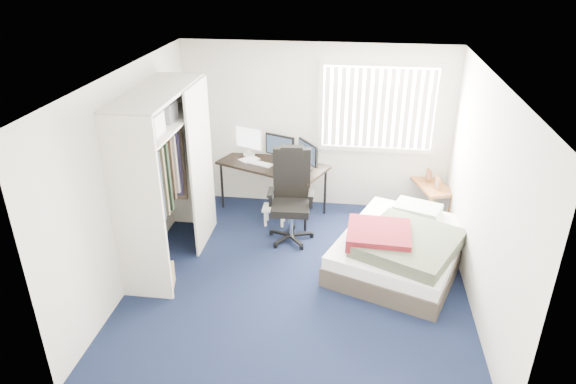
# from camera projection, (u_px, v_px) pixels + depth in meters

# --- Properties ---
(ground) EXTENTS (4.20, 4.20, 0.00)m
(ground) POSITION_uv_depth(u_px,v_px,m) (299.00, 278.00, 6.34)
(ground) COLOR black
(ground) RESTS_ON ground
(room_shell) EXTENTS (4.20, 4.20, 4.20)m
(room_shell) POSITION_uv_depth(u_px,v_px,m) (300.00, 165.00, 5.69)
(room_shell) COLOR silver
(room_shell) RESTS_ON ground
(window_assembly) EXTENTS (1.72, 0.09, 1.32)m
(window_assembly) POSITION_uv_depth(u_px,v_px,m) (378.00, 108.00, 7.36)
(window_assembly) COLOR white
(window_assembly) RESTS_ON ground
(closet) EXTENTS (0.64, 1.84, 2.22)m
(closet) POSITION_uv_depth(u_px,v_px,m) (165.00, 162.00, 6.19)
(closet) COLOR beige
(closet) RESTS_ON ground
(desk) EXTENTS (1.74, 1.29, 1.24)m
(desk) POSITION_uv_depth(u_px,v_px,m) (274.00, 162.00, 7.63)
(desk) COLOR black
(desk) RESTS_ON ground
(office_chair) EXTENTS (0.64, 0.64, 1.30)m
(office_chair) POSITION_uv_depth(u_px,v_px,m) (291.00, 205.00, 7.04)
(office_chair) COLOR black
(office_chair) RESTS_ON ground
(footstool) EXTENTS (0.34, 0.27, 0.27)m
(footstool) POSITION_uv_depth(u_px,v_px,m) (274.00, 211.00, 7.49)
(footstool) COLOR white
(footstool) RESTS_ON ground
(nightstand) EXTENTS (0.62, 0.87, 0.72)m
(nightstand) POSITION_uv_depth(u_px,v_px,m) (431.00, 188.00, 7.58)
(nightstand) COLOR brown
(nightstand) RESTS_ON ground
(bed) EXTENTS (1.99, 2.26, 0.63)m
(bed) POSITION_uv_depth(u_px,v_px,m) (401.00, 247.00, 6.47)
(bed) COLOR #3B322A
(bed) RESTS_ON ground
(pine_box) EXTENTS (0.41, 0.34, 0.27)m
(pine_box) POSITION_uv_depth(u_px,v_px,m) (158.00, 277.00, 6.12)
(pine_box) COLOR tan
(pine_box) RESTS_ON ground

